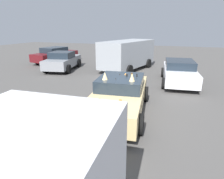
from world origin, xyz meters
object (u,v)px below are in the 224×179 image
(art_car_decorated, at_px, (120,95))
(parked_sedan_near_left, at_px, (55,55))
(parked_sedan_behind_left, at_px, (179,72))
(parked_sedan_row_back_far, at_px, (63,61))
(parked_van_near_right, at_px, (128,54))

(art_car_decorated, distance_m, parked_sedan_near_left, 12.48)
(parked_sedan_behind_left, xyz_separation_m, parked_sedan_near_left, (3.48, 11.08, 0.04))
(art_car_decorated, xyz_separation_m, parked_sedan_row_back_far, (6.04, 6.55, 0.01))
(parked_sedan_near_left, bearing_deg, parked_van_near_right, -86.49)
(parked_sedan_behind_left, bearing_deg, art_car_decorated, -28.32)
(parked_van_near_right, relative_size, parked_sedan_row_back_far, 1.31)
(art_car_decorated, relative_size, parked_sedan_behind_left, 1.06)
(art_car_decorated, bearing_deg, parked_sedan_near_left, -140.62)
(art_car_decorated, height_order, parked_sedan_behind_left, art_car_decorated)
(parked_van_near_right, height_order, parked_sedan_behind_left, parked_van_near_right)
(art_car_decorated, height_order, parked_van_near_right, parked_van_near_right)
(parked_van_near_right, bearing_deg, parked_sedan_row_back_far, 125.19)
(parked_sedan_row_back_far, height_order, parked_sedan_behind_left, parked_sedan_row_back_far)
(parked_van_near_right, relative_size, parked_sedan_near_left, 1.19)
(parked_sedan_row_back_far, distance_m, parked_sedan_behind_left, 8.63)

